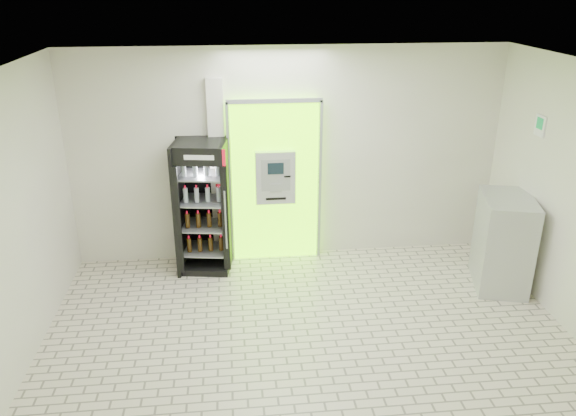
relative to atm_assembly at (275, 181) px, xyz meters
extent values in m
plane|color=beige|center=(0.20, -2.41, -1.17)|extent=(6.00, 6.00, 0.00)
plane|color=silver|center=(0.20, 0.09, 0.33)|extent=(6.00, 0.00, 6.00)
plane|color=silver|center=(0.20, -4.91, 0.33)|extent=(6.00, 0.00, 6.00)
plane|color=white|center=(0.20, -2.41, 1.83)|extent=(6.00, 6.00, 0.00)
cube|color=#74FF00|center=(0.00, 0.02, -0.02)|extent=(1.20, 0.12, 2.30)
cube|color=gray|center=(0.00, -0.05, 1.13)|extent=(1.28, 0.04, 0.06)
cube|color=gray|center=(-0.63, -0.05, -0.02)|extent=(0.04, 0.04, 2.30)
cube|color=gray|center=(0.63, -0.05, -0.02)|extent=(0.04, 0.04, 2.30)
cube|color=black|center=(0.10, -0.04, -0.67)|extent=(0.62, 0.01, 0.67)
cube|color=black|center=(-0.34, -0.04, 0.81)|extent=(0.22, 0.01, 0.18)
cube|color=#B6B8BE|center=(0.00, -0.09, 0.08)|extent=(0.55, 0.12, 0.75)
cube|color=black|center=(0.00, -0.16, 0.23)|extent=(0.22, 0.01, 0.16)
cube|color=gray|center=(0.00, -0.16, -0.05)|extent=(0.16, 0.01, 0.12)
cube|color=black|center=(0.16, -0.16, 0.11)|extent=(0.09, 0.01, 0.02)
cube|color=black|center=(0.00, -0.16, -0.21)|extent=(0.28, 0.01, 0.03)
cube|color=silver|center=(-0.78, 0.04, 0.13)|extent=(0.22, 0.10, 2.60)
cube|color=#193FB2|center=(-0.78, -0.02, 0.48)|extent=(0.09, 0.01, 0.06)
cube|color=red|center=(-0.78, -0.02, 0.35)|extent=(0.09, 0.01, 0.06)
cube|color=yellow|center=(-0.78, -0.02, 0.22)|extent=(0.09, 0.01, 0.06)
cube|color=orange|center=(-0.78, -0.02, 0.09)|extent=(0.09, 0.01, 0.06)
cube|color=red|center=(-0.78, -0.02, -0.04)|extent=(0.09, 0.01, 0.06)
cube|color=black|center=(-1.00, -0.23, -0.26)|extent=(0.77, 0.72, 1.83)
cube|color=black|center=(-1.00, 0.05, -0.26)|extent=(0.68, 0.15, 1.83)
cube|color=#B7091C|center=(-1.00, -0.54, 0.54)|extent=(0.66, 0.11, 0.22)
cube|color=white|center=(-1.00, -0.55, 0.54)|extent=(0.38, 0.06, 0.06)
cube|color=black|center=(-1.00, -0.23, -1.13)|extent=(0.77, 0.72, 0.09)
cylinder|color=gray|center=(-0.70, -0.57, -0.33)|extent=(0.03, 0.03, 0.82)
cube|color=gray|center=(-1.00, -0.23, -0.90)|extent=(0.65, 0.61, 0.02)
cube|color=gray|center=(-1.00, -0.23, -0.53)|extent=(0.65, 0.61, 0.02)
cube|color=gray|center=(-1.00, -0.23, -0.17)|extent=(0.65, 0.61, 0.02)
cube|color=gray|center=(-1.00, -0.23, 0.20)|extent=(0.65, 0.61, 0.02)
cube|color=#B6B8BE|center=(2.88, -1.13, -0.56)|extent=(0.83, 1.05, 1.23)
cube|color=gray|center=(2.57, -1.13, -0.49)|extent=(0.24, 0.87, 0.01)
cube|color=white|center=(3.19, -1.01, 0.95)|extent=(0.02, 0.22, 0.26)
cube|color=#0B813D|center=(3.18, -1.01, 0.98)|extent=(0.00, 0.14, 0.14)
camera|label=1|loc=(-0.60, -7.39, 2.61)|focal=35.00mm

